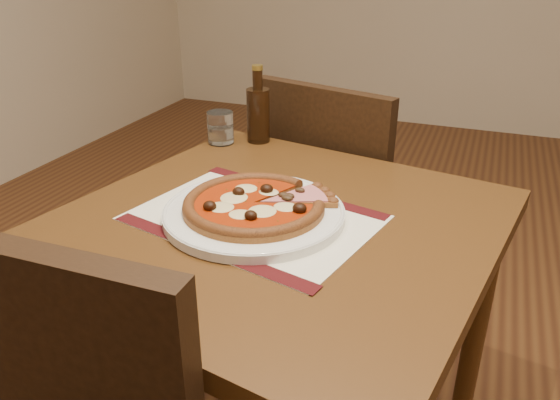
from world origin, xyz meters
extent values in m
cube|color=#573214|center=(-0.37, -0.19, 0.73)|extent=(0.93, 0.93, 0.04)
cylinder|color=#573214|center=(-0.65, 0.22, 0.35)|extent=(0.05, 0.05, 0.71)
cylinder|color=#573214|center=(0.04, 0.09, 0.35)|extent=(0.05, 0.05, 0.71)
cube|color=black|center=(-0.50, -0.66, 0.69)|extent=(0.43, 0.05, 0.45)
cube|color=black|center=(-0.37, 0.47, 0.43)|extent=(0.52, 0.52, 0.04)
cylinder|color=black|center=(-0.15, 0.59, 0.21)|extent=(0.04, 0.04, 0.41)
cylinder|color=black|center=(-0.50, 0.69, 0.21)|extent=(0.04, 0.04, 0.41)
cylinder|color=black|center=(-0.25, 0.25, 0.21)|extent=(0.04, 0.04, 0.41)
cylinder|color=black|center=(-0.60, 0.35, 0.21)|extent=(0.04, 0.04, 0.41)
cube|color=black|center=(-0.43, 0.29, 0.67)|extent=(0.42, 0.16, 0.44)
cube|color=white|center=(-0.41, -0.21, 0.75)|extent=(0.51, 0.41, 0.00)
cylinder|color=white|center=(-0.41, -0.21, 0.76)|extent=(0.35, 0.35, 0.02)
cylinder|color=#9E6426|center=(-0.41, -0.21, 0.78)|extent=(0.27, 0.27, 0.01)
torus|color=brown|center=(-0.41, -0.21, 0.78)|extent=(0.27, 0.27, 0.02)
cylinder|color=#8D2406|center=(-0.41, -0.21, 0.78)|extent=(0.23, 0.23, 0.00)
ellipsoid|color=#FFE3AB|center=(-0.40, -0.16, 0.79)|extent=(0.05, 0.04, 0.01)
ellipsoid|color=#FFE3AB|center=(-0.46, -0.14, 0.79)|extent=(0.05, 0.04, 0.01)
ellipsoid|color=#FFE3AB|center=(-0.46, -0.20, 0.79)|extent=(0.05, 0.04, 0.01)
ellipsoid|color=#FFE3AB|center=(-0.47, -0.26, 0.79)|extent=(0.05, 0.04, 0.01)
ellipsoid|color=#FFE3AB|center=(-0.41, -0.26, 0.79)|extent=(0.05, 0.04, 0.01)
ellipsoid|color=#FFE3AB|center=(-0.35, -0.26, 0.79)|extent=(0.05, 0.04, 0.01)
ellipsoid|color=#FFE3AB|center=(-0.36, -0.21, 0.79)|extent=(0.05, 0.04, 0.01)
ellipsoid|color=black|center=(-0.40, -0.15, 0.80)|extent=(0.03, 0.02, 0.02)
ellipsoid|color=black|center=(-0.49, -0.17, 0.80)|extent=(0.03, 0.02, 0.02)
ellipsoid|color=black|center=(-0.45, -0.25, 0.80)|extent=(0.03, 0.02, 0.02)
ellipsoid|color=black|center=(-0.38, -0.29, 0.80)|extent=(0.03, 0.02, 0.02)
ellipsoid|color=black|center=(-0.35, -0.21, 0.80)|extent=(0.03, 0.02, 0.02)
ellipsoid|color=#3C2615|center=(-0.35, -0.18, 0.79)|extent=(0.02, 0.02, 0.01)
ellipsoid|color=#3C2615|center=(-0.32, -0.15, 0.79)|extent=(0.02, 0.02, 0.01)
ellipsoid|color=#3C2615|center=(-0.36, -0.17, 0.79)|extent=(0.02, 0.02, 0.01)
ellipsoid|color=#3C2615|center=(-0.34, -0.13, 0.79)|extent=(0.02, 0.02, 0.01)
ellipsoid|color=#3C2615|center=(-0.37, -0.16, 0.79)|extent=(0.02, 0.02, 0.01)
cylinder|color=white|center=(-0.67, 0.16, 0.79)|extent=(0.08, 0.08, 0.08)
cylinder|color=#321B0C|center=(-0.58, 0.21, 0.82)|extent=(0.06, 0.06, 0.14)
cylinder|color=#321B0C|center=(-0.58, 0.21, 0.91)|extent=(0.03, 0.03, 0.06)
cylinder|color=#A68A37|center=(-0.58, 0.21, 0.95)|extent=(0.03, 0.03, 0.01)
camera|label=1|loc=(-0.02, -1.07, 1.24)|focal=35.00mm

